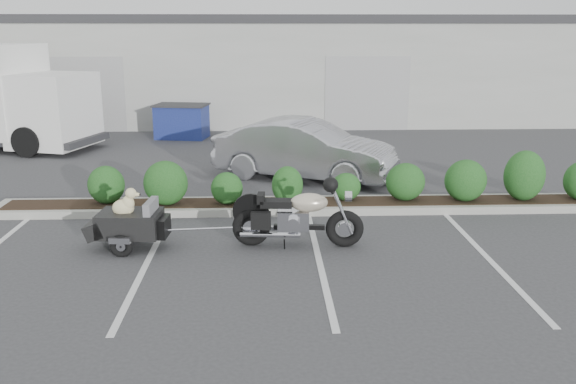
{
  "coord_description": "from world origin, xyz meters",
  "views": [
    {
      "loc": [
        0.36,
        -9.59,
        3.55
      ],
      "look_at": [
        0.76,
        0.77,
        0.75
      ],
      "focal_mm": 38.0,
      "sensor_mm": 36.0,
      "label": 1
    }
  ],
  "objects_px": {
    "dumpster": "(182,121)",
    "pet_trailer": "(129,223)",
    "sedan": "(305,150)",
    "motorcycle": "(297,217)"
  },
  "relations": [
    {
      "from": "dumpster",
      "to": "pet_trailer",
      "type": "bearing_deg",
      "value": -77.74
    },
    {
      "from": "motorcycle",
      "to": "pet_trailer",
      "type": "bearing_deg",
      "value": -175.99
    },
    {
      "from": "motorcycle",
      "to": "pet_trailer",
      "type": "distance_m",
      "value": 2.78
    },
    {
      "from": "motorcycle",
      "to": "sedan",
      "type": "relative_size",
      "value": 0.51
    },
    {
      "from": "sedan",
      "to": "pet_trailer",
      "type": "bearing_deg",
      "value": 169.89
    },
    {
      "from": "sedan",
      "to": "motorcycle",
      "type": "bearing_deg",
      "value": -161.01
    },
    {
      "from": "sedan",
      "to": "dumpster",
      "type": "bearing_deg",
      "value": 56.57
    },
    {
      "from": "motorcycle",
      "to": "dumpster",
      "type": "height_order",
      "value": "motorcycle"
    },
    {
      "from": "motorcycle",
      "to": "sedan",
      "type": "distance_m",
      "value": 4.76
    },
    {
      "from": "motorcycle",
      "to": "dumpster",
      "type": "bearing_deg",
      "value": 111.7
    }
  ]
}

